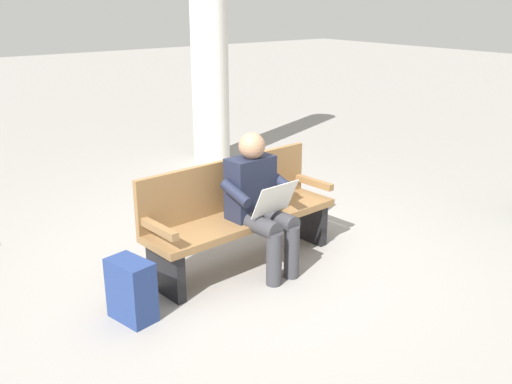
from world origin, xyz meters
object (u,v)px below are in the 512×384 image
object	(u,v)px
backpack	(132,290)
person_seated	(259,200)
bench_near	(238,213)
support_pillar	(209,25)

from	to	relation	value
backpack	person_seated	bearing A→B (deg)	-176.11
person_seated	backpack	distance (m)	1.28
bench_near	backpack	distance (m)	1.22
person_seated	support_pillar	bearing A→B (deg)	-121.07
backpack	support_pillar	xyz separation A→B (m)	(-2.79, -3.23, 1.63)
bench_near	backpack	world-z (taller)	bench_near
person_seated	backpack	size ratio (longest dim) A/B	2.57
person_seated	bench_near	bearing A→B (deg)	-81.38
backpack	support_pillar	distance (m)	4.57
bench_near	person_seated	world-z (taller)	person_seated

